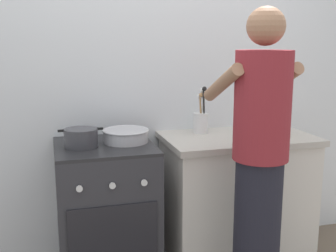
# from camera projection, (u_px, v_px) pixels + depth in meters

# --- Properties ---
(back_wall) EXTENTS (3.20, 0.10, 2.50)m
(back_wall) POSITION_uv_depth(u_px,v_px,m) (174.00, 80.00, 3.00)
(back_wall) COLOR silver
(back_wall) RESTS_ON ground
(countertop) EXTENTS (1.00, 0.60, 0.90)m
(countertop) POSITION_uv_depth(u_px,v_px,m) (236.00, 199.00, 2.92)
(countertop) COLOR silver
(countertop) RESTS_ON ground
(stove_range) EXTENTS (0.60, 0.62, 0.90)m
(stove_range) POSITION_uv_depth(u_px,v_px,m) (106.00, 213.00, 2.68)
(stove_range) COLOR #2D2D33
(stove_range) RESTS_ON ground
(pot) EXTENTS (0.27, 0.20, 0.11)m
(pot) POSITION_uv_depth(u_px,v_px,m) (81.00, 138.00, 2.52)
(pot) COLOR #38383D
(pot) RESTS_ON stove_range
(mixing_bowl) EXTENTS (0.29, 0.29, 0.08)m
(mixing_bowl) POSITION_uv_depth(u_px,v_px,m) (126.00, 135.00, 2.65)
(mixing_bowl) COLOR #B7B7BC
(mixing_bowl) RESTS_ON stove_range
(utensil_crock) EXTENTS (0.10, 0.10, 0.32)m
(utensil_crock) POSITION_uv_depth(u_px,v_px,m) (201.00, 119.00, 2.90)
(utensil_crock) COLOR silver
(utensil_crock) RESTS_ON countertop
(spice_bottle) EXTENTS (0.04, 0.04, 0.09)m
(spice_bottle) POSITION_uv_depth(u_px,v_px,m) (244.00, 129.00, 2.83)
(spice_bottle) COLOR silver
(spice_bottle) RESTS_ON countertop
(oil_bottle) EXTENTS (0.07, 0.07, 0.24)m
(oil_bottle) POSITION_uv_depth(u_px,v_px,m) (277.00, 121.00, 2.81)
(oil_bottle) COLOR gold
(oil_bottle) RESTS_ON countertop
(person) EXTENTS (0.41, 0.50, 1.70)m
(person) POSITION_uv_depth(u_px,v_px,m) (259.00, 166.00, 2.29)
(person) COLOR black
(person) RESTS_ON ground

